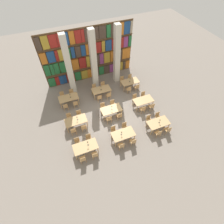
{
  "coord_description": "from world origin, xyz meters",
  "views": [
    {
      "loc": [
        -3.68,
        -9.49,
        12.31
      ],
      "look_at": [
        0.0,
        -0.28,
        0.67
      ],
      "focal_mm": 28.0,
      "sensor_mm": 36.0,
      "label": 1
    }
  ],
  "objects": [
    {
      "name": "pillar_center",
      "position": [
        0.0,
        4.37,
        3.0
      ],
      "size": [
        0.53,
        0.53,
        6.0
      ],
      "color": "silver",
      "rests_on": "ground_plane"
    },
    {
      "name": "ground_plane",
      "position": [
        0.0,
        0.0,
        0.0
      ],
      "size": [
        40.0,
        40.0,
        0.0
      ],
      "primitive_type": "plane",
      "color": "gray"
    },
    {
      "name": "chair_1",
      "position": [
        -3.58,
        -1.96,
        0.48
      ],
      "size": [
        0.42,
        0.4,
        0.88
      ],
      "rotation": [
        0.0,
        0.0,
        3.14
      ],
      "color": "tan",
      "rests_on": "ground_plane"
    },
    {
      "name": "chair_19",
      "position": [
        0.49,
        0.78,
        0.48
      ],
      "size": [
        0.42,
        0.4,
        0.88
      ],
      "rotation": [
        0.0,
        0.0,
        3.14
      ],
      "color": "tan",
      "rests_on": "ground_plane"
    },
    {
      "name": "pillar_left",
      "position": [
        -2.37,
        4.37,
        3.0
      ],
      "size": [
        0.53,
        0.53,
        6.0
      ],
      "color": "silver",
      "rests_on": "ground_plane"
    },
    {
      "name": "chair_35",
      "position": [
        3.64,
        3.6,
        0.48
      ],
      "size": [
        0.42,
        0.4,
        0.88
      ],
      "rotation": [
        0.0,
        0.0,
        3.14
      ],
      "color": "tan",
      "rests_on": "ground_plane"
    },
    {
      "name": "chair_6",
      "position": [
        0.46,
        -3.54,
        0.48
      ],
      "size": [
        0.42,
        0.4,
        0.88
      ],
      "color": "tan",
      "rests_on": "ground_plane"
    },
    {
      "name": "chair_26",
      "position": [
        -2.71,
        2.06,
        0.48
      ],
      "size": [
        0.42,
        0.4,
        0.88
      ],
      "color": "tan",
      "rests_on": "ground_plane"
    },
    {
      "name": "reading_table_3",
      "position": [
        -3.19,
        -0.06,
        0.66
      ],
      "size": [
        1.83,
        0.99,
        0.74
      ],
      "color": "tan",
      "rests_on": "ground_plane"
    },
    {
      "name": "desk_lamp_3",
      "position": [
        -3.03,
        -0.04,
        1.01
      ],
      "size": [
        0.14,
        0.14,
        0.4
      ],
      "color": "brown",
      "rests_on": "reading_table_3"
    },
    {
      "name": "chair_17",
      "position": [
        -0.47,
        0.78,
        0.48
      ],
      "size": [
        0.42,
        0.4,
        0.88
      ],
      "rotation": [
        0.0,
        0.0,
        3.14
      ],
      "color": "tan",
      "rests_on": "ground_plane"
    },
    {
      "name": "pillar_right",
      "position": [
        2.37,
        4.37,
        3.0
      ],
      "size": [
        0.53,
        0.53,
        6.0
      ],
      "color": "silver",
      "rests_on": "ground_plane"
    },
    {
      "name": "desk_lamp_4",
      "position": [
        0.08,
        -0.03,
        1.04
      ],
      "size": [
        0.14,
        0.14,
        0.45
      ],
      "color": "brown",
      "rests_on": "reading_table_4"
    },
    {
      "name": "chair_30",
      "position": [
        0.55,
        1.98,
        0.48
      ],
      "size": [
        0.42,
        0.4,
        0.88
      ],
      "color": "tan",
      "rests_on": "ground_plane"
    },
    {
      "name": "chair_28",
      "position": [
        -0.39,
        1.98,
        0.48
      ],
      "size": [
        0.42,
        0.4,
        0.88
      ],
      "color": "tan",
      "rests_on": "ground_plane"
    },
    {
      "name": "reading_table_5",
      "position": [
        3.22,
        -0.06,
        0.66
      ],
      "size": [
        1.83,
        0.99,
        0.74
      ],
      "color": "tan",
      "rests_on": "ground_plane"
    },
    {
      "name": "desk_lamp_1",
      "position": [
        -0.2,
        -2.76,
        1.0
      ],
      "size": [
        0.14,
        0.14,
        0.39
      ],
      "color": "brown",
      "rests_on": "reading_table_1"
    },
    {
      "name": "chair_29",
      "position": [
        -0.39,
        3.54,
        0.48
      ],
      "size": [
        0.42,
        0.4,
        0.88
      ],
      "rotation": [
        0.0,
        0.0,
        3.14
      ],
      "color": "tan",
      "rests_on": "ground_plane"
    },
    {
      "name": "chair_20",
      "position": [
        2.77,
        -0.84,
        0.48
      ],
      "size": [
        0.42,
        0.4,
        0.88
      ],
      "color": "tan",
      "rests_on": "ground_plane"
    },
    {
      "name": "reading_table_6",
      "position": [
        -3.16,
        2.84,
        0.66
      ],
      "size": [
        1.83,
        0.99,
        0.74
      ],
      "color": "tan",
      "rests_on": "ground_plane"
    },
    {
      "name": "chair_33",
      "position": [
        2.73,
        3.6,
        0.48
      ],
      "size": [
        0.42,
        0.4,
        0.88
      ],
      "rotation": [
        0.0,
        0.0,
        3.14
      ],
      "color": "tan",
      "rests_on": "ground_plane"
    },
    {
      "name": "reading_table_8",
      "position": [
        3.22,
        2.82,
        0.66
      ],
      "size": [
        1.83,
        0.99,
        0.74
      ],
      "color": "tan",
      "rests_on": "ground_plane"
    },
    {
      "name": "chair_18",
      "position": [
        0.49,
        -0.78,
        0.48
      ],
      "size": [
        0.42,
        0.4,
        0.88
      ],
      "color": "tan",
      "rests_on": "ground_plane"
    },
    {
      "name": "chair_5",
      "position": [
        -0.54,
        -1.99,
        0.48
      ],
      "size": [
        0.42,
        0.4,
        0.88
      ],
      "rotation": [
        0.0,
        0.0,
        3.14
      ],
      "color": "tan",
      "rests_on": "ground_plane"
    },
    {
      "name": "chair_8",
      "position": [
        2.71,
        -3.61,
        0.48
      ],
      "size": [
        0.42,
        0.4,
        0.88
      ],
      "color": "tan",
      "rests_on": "ground_plane"
    },
    {
      "name": "chair_25",
      "position": [
        -3.65,
        3.62,
        0.48
      ],
      "size": [
        0.42,
        0.4,
        0.88
      ],
      "rotation": [
        0.0,
        0.0,
        3.14
      ],
      "color": "tan",
      "rests_on": "ground_plane"
    },
    {
      "name": "reading_table_4",
      "position": [
        0.04,
        0.0,
        0.66
      ],
      "size": [
        1.83,
        0.99,
        0.74
      ],
      "color": "tan",
      "rests_on": "ground_plane"
    },
    {
      "name": "reading_table_2",
      "position": [
        3.13,
        -2.83,
        0.66
      ],
      "size": [
        1.83,
        0.99,
        0.74
      ],
      "color": "tan",
      "rests_on": "ground_plane"
    },
    {
      "name": "chair_2",
      "position": [
        -2.65,
        -3.52,
        0.48
      ],
      "size": [
        0.42,
        0.4,
        0.88
      ],
      "color": "tan",
      "rests_on": "ground_plane"
    },
    {
      "name": "reading_table_0",
      "position": [
        -3.13,
        -2.74,
        0.66
      ],
      "size": [
        1.83,
        0.99,
        0.74
      ],
      "color": "tan",
      "rests_on": "ground_plane"
    },
    {
      "name": "desk_lamp_0",
      "position": [
        -2.89,
        -2.69,
        1.06
      ],
      "size": [
        0.14,
        0.14,
        0.48
      ],
      "color": "brown",
      "rests_on": "reading_table_0"
    },
    {
      "name": "desk_lamp_6",
      "position": [
        0.05,
        2.71,
        1.08
      ],
      "size": [
        0.14,
        0.14,
        0.5
      ],
      "color": "brown",
      "rests_on": "reading_table_7"
    },
    {
      "name": "reading_table_7",
      "position": [
        0.08,
        2.76,
        0.66
      ],
      "size": [
        1.83,
        0.99,
        0.74
      ],
      "color": "tan",
      "rests_on": "ground_plane"
    },
    {
      "name": "chair_31",
      "position": [
        0.55,
        3.54,
        0.48
      ],
      "size": [
        0.42,
        0.4,
        0.88
      ],
      "rotation": [
        0.0,
        0.0,
        3.14
      ],
      "color": "tan",
      "rests_on": "ground_plane"
    },
    {
      "name": "chair_24",
      "position": [
        -3.65,
        2.06,
        0.48
      ],
      "size": [
        0.42,
        0.4,
        0.88
      ],
      "color": "tan",
      "rests_on": "ground_plane"
    },
    {
      "name": "chair_7",
      "position": [
        0.46,
        -1.99,
        0.48
      ],
      "size": [
        0.42,
        0.4,
        0.88
      ],
      "rotation": [
        0.0,
        0.0,
        3.14
      ],
      "color": "tan",
      "rests_on": "ground_plane"
    },
    {
      "name": "desk_lamp_7",
      "position": [
        3.19,
        2.79,
        1.04
      ],
      "size": [
        0.14,
        0.14,
        0.45
      ],
      "color": "brown",
      "rests_on": "reading_table_8"
    },
    {
      "name": "desk_lamp_5",
      "position": [
        -2.97,
        2.81,
        1.01
      ],
      "size": [
        0.14,
        0.14,
        0.41
      ],
      "color": "brown",
      "rests_on": "reading_table_6"
    },
    {
      "name": "chair_23",
      "position": [
        3.68,
        0.71,
        0.48
      ],
      "size": [
        0.42,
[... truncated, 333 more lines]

